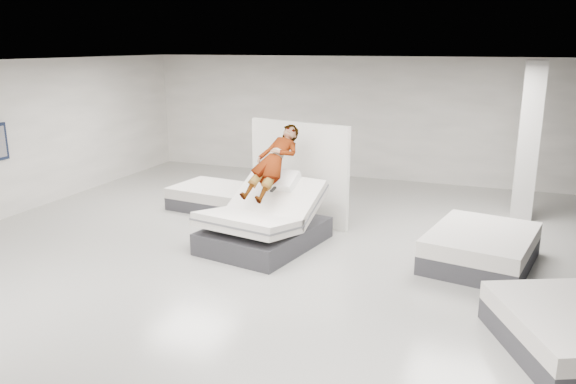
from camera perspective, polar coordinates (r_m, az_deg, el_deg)
The scene contains 9 objects.
room at distance 8.52m, azimuth -3.52°, elevation 1.92°, with size 14.00×14.04×3.20m.
hero_bed at distance 9.97m, azimuth -2.43°, elevation -3.30°, with size 2.01×2.42×1.27m.
person at distance 9.99m, azimuth -1.47°, elevation 2.02°, with size 0.62×0.41×1.71m, color slate.
remote at distance 9.64m, azimuth -1.51°, elevation 0.27°, with size 0.05×0.14×0.03m, color black.
divider_panel at distance 11.15m, azimuth 1.09°, elevation 1.95°, with size 2.24×0.10×2.03m, color silver.
flat_bed_right_far at distance 9.72m, azimuth 19.01°, elevation -5.37°, with size 1.89×2.29×0.56m.
flat_bed_right_near at distance 7.46m, azimuth 26.78°, elevation -12.63°, with size 2.06×2.29×0.51m.
flat_bed_left_far at distance 12.43m, azimuth -7.34°, elevation -0.50°, with size 1.93×1.54×0.49m.
column at distance 12.23m, azimuth 23.23°, elevation 4.68°, with size 0.40×0.40×3.20m, color silver.
Camera 1 is at (3.42, -7.57, 3.49)m, focal length 35.00 mm.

